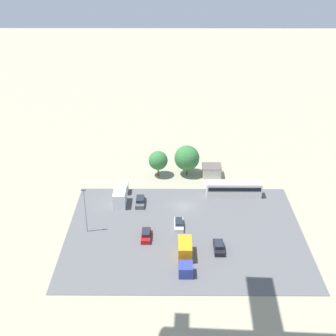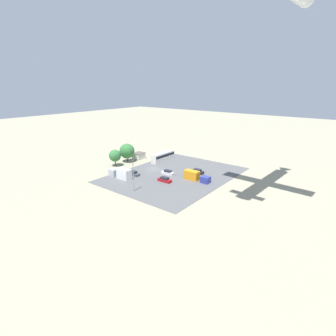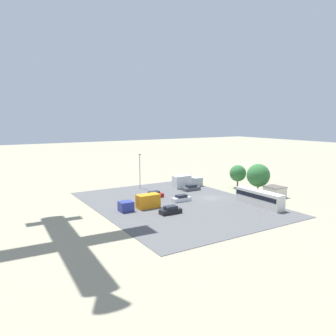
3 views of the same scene
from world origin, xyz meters
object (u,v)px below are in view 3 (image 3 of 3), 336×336
(parked_truck_1, at_px, (186,182))
(parked_car_2, at_px, (154,195))
(parked_car_1, at_px, (191,188))
(parked_car_3, at_px, (181,198))
(bus, at_px, (259,198))
(parked_car_0, at_px, (171,210))
(shed_building, at_px, (275,192))
(parked_truck_0, at_px, (142,202))

(parked_truck_1, bearing_deg, parked_car_2, -65.75)
(parked_car_1, height_order, parked_car_3, parked_car_1)
(bus, xyz_separation_m, parked_car_3, (12.00, 11.91, -1.17))
(parked_car_2, relative_size, parked_car_3, 1.02)
(parked_car_1, distance_m, parked_car_3, 11.66)
(bus, bearing_deg, parked_car_3, -45.21)
(parked_car_2, height_order, parked_car_3, parked_car_2)
(parked_car_0, bearing_deg, parked_car_2, -15.52)
(parked_car_0, height_order, parked_truck_1, parked_truck_1)
(parked_car_1, xyz_separation_m, parked_car_2, (-1.81, 12.13, 0.01))
(shed_building, relative_size, parked_truck_0, 0.50)
(parked_truck_0, bearing_deg, parked_car_3, -85.02)
(shed_building, height_order, parked_truck_1, parked_truck_1)
(parked_car_0, height_order, parked_car_1, parked_car_0)
(bus, xyz_separation_m, parked_car_0, (4.95, 19.22, -1.14))
(parked_car_1, bearing_deg, parked_car_2, 98.47)
(parked_truck_0, xyz_separation_m, parked_truck_1, (13.08, -20.08, 0.20))
(parked_car_0, xyz_separation_m, parked_car_2, (13.24, -3.68, -0.01))
(shed_building, relative_size, parked_car_0, 1.01)
(parked_car_1, distance_m, parked_truck_1, 4.42)
(parked_truck_0, bearing_deg, parked_car_2, -43.76)
(shed_building, height_order, parked_car_1, shed_building)
(shed_building, relative_size, parked_truck_1, 0.51)
(bus, xyz_separation_m, parked_truck_1, (24.17, 2.26, -0.27))
(bus, bearing_deg, shed_building, -157.31)
(parked_car_2, xyz_separation_m, parked_truck_0, (-7.09, 6.79, 0.67))
(parked_car_3, relative_size, parked_truck_1, 0.52)
(shed_building, distance_m, parked_car_0, 28.81)
(bus, xyz_separation_m, parked_car_2, (18.19, 15.54, -1.14))
(shed_building, xyz_separation_m, parked_car_2, (14.19, 25.11, -0.56))
(parked_car_0, distance_m, parked_car_2, 13.74)
(shed_building, bearing_deg, parked_car_0, 88.11)
(bus, xyz_separation_m, parked_car_1, (19.99, 3.42, -1.15))
(parked_car_2, xyz_separation_m, parked_car_3, (-6.18, -3.63, -0.02))
(parked_car_0, relative_size, parked_truck_0, 0.50)
(parked_car_3, bearing_deg, parked_car_1, 133.24)
(parked_car_0, xyz_separation_m, parked_truck_0, (6.14, 3.12, 0.66))
(parked_car_2, height_order, parked_truck_0, parked_truck_0)
(shed_building, xyz_separation_m, parked_car_1, (15.99, 12.98, -0.56))
(parked_car_1, relative_size, parked_car_2, 1.05)
(parked_truck_0, bearing_deg, parked_truck_1, -56.92)
(shed_building, xyz_separation_m, bus, (-4.00, 9.57, 0.59))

